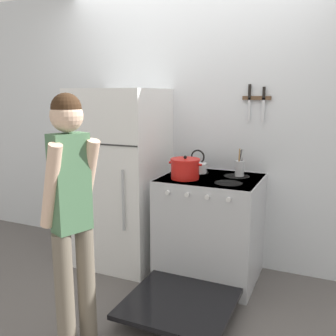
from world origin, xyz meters
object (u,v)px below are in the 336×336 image
object	(u,v)px
refrigerator	(121,178)
tea_kettle	(198,166)
stove_range	(209,229)
dutch_oven_pot	(185,169)
utensil_jar	(240,168)
person	(72,210)

from	to	relation	value
refrigerator	tea_kettle	size ratio (longest dim) A/B	7.90
stove_range	dutch_oven_pot	bearing A→B (deg)	-151.54
stove_range	dutch_oven_pot	xyz separation A→B (m)	(-0.18, -0.10, 0.53)
refrigerator	stove_range	xyz separation A→B (m)	(0.86, -0.03, -0.37)
refrigerator	dutch_oven_pot	xyz separation A→B (m)	(0.68, -0.13, 0.16)
dutch_oven_pot	utensil_jar	distance (m)	0.47
refrigerator	stove_range	bearing A→B (deg)	-1.94
refrigerator	person	bearing A→B (deg)	-72.30
utensil_jar	person	world-z (taller)	person
utensil_jar	dutch_oven_pot	bearing A→B (deg)	-144.01
utensil_jar	person	bearing A→B (deg)	-116.35
stove_range	person	xyz separation A→B (m)	(-0.47, -1.18, 0.46)
tea_kettle	dutch_oven_pot	bearing A→B (deg)	-93.03
stove_range	person	world-z (taller)	person
stove_range	person	bearing A→B (deg)	-111.80
refrigerator	person	distance (m)	1.28
refrigerator	stove_range	world-z (taller)	refrigerator
refrigerator	dutch_oven_pot	world-z (taller)	refrigerator
utensil_jar	refrigerator	bearing A→B (deg)	-171.91
dutch_oven_pot	tea_kettle	distance (m)	0.27
refrigerator	dutch_oven_pot	bearing A→B (deg)	-10.63
stove_range	utensil_jar	size ratio (longest dim) A/B	5.90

